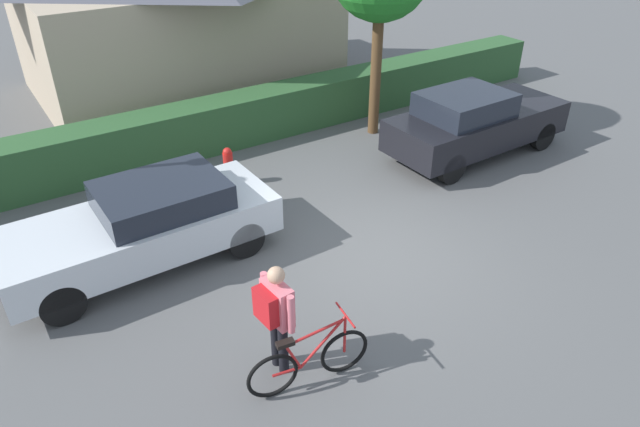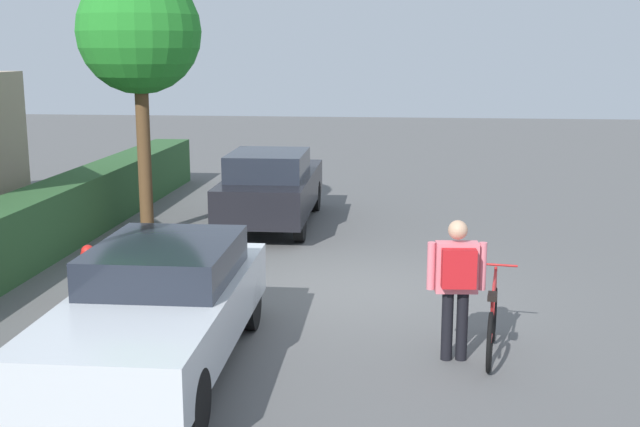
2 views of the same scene
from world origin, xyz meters
The scene contains 8 objects.
ground_plane centered at (0.00, 0.00, 0.00)m, with size 60.00×60.00×0.00m, color #575757.
hedge_row centered at (0.00, 5.40, 0.55)m, with size 18.95×0.90×1.10m, color #2C552D.
house_distant centered at (0.57, 9.79, 2.31)m, with size 8.10×5.96×4.53m.
parked_car_near centered at (-3.14, 1.90, 0.72)m, with size 4.29×1.73×1.35m.
parked_car_far centered at (4.25, 1.90, 0.78)m, with size 4.27×1.68×1.51m.
bicycle centered at (-2.35, -1.73, 0.37)m, with size 1.63×0.50×0.96m.
person_rider centered at (-2.56, -1.30, 0.97)m, with size 0.37×0.65×1.61m.
fire_hydrant centered at (-0.90, 3.60, 0.41)m, with size 0.20×0.20×0.81m.
Camera 1 is at (-5.02, -6.03, 5.64)m, focal length 32.07 mm.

